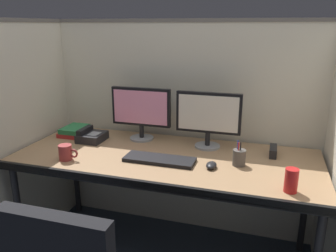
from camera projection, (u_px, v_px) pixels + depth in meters
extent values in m
cube|color=beige|center=(184.00, 130.00, 2.55)|extent=(2.20, 0.05, 1.55)
cube|color=#605B56|center=(185.00, 20.00, 2.33)|extent=(2.21, 0.06, 0.02)
cube|color=beige|center=(23.00, 140.00, 2.33)|extent=(0.05, 1.40, 1.55)
cube|color=#605B56|center=(7.00, 20.00, 2.11)|extent=(0.06, 1.41, 0.02)
cube|color=#997551|center=(166.00, 158.00, 2.16)|extent=(1.90, 0.80, 0.04)
cube|color=black|center=(144.00, 185.00, 1.80)|extent=(1.90, 0.02, 0.05)
cylinder|color=black|center=(19.00, 215.00, 2.20)|extent=(0.04, 0.04, 0.70)
cylinder|color=black|center=(76.00, 173.00, 2.83)|extent=(0.04, 0.04, 0.70)
cylinder|color=black|center=(305.00, 205.00, 2.32)|extent=(0.04, 0.04, 0.70)
cylinder|color=gray|center=(142.00, 138.00, 2.46)|extent=(0.17, 0.17, 0.01)
cylinder|color=black|center=(142.00, 131.00, 2.45)|extent=(0.03, 0.03, 0.09)
cube|color=black|center=(141.00, 107.00, 2.39)|extent=(0.43, 0.03, 0.27)
cube|color=pink|center=(140.00, 107.00, 2.38)|extent=(0.39, 0.01, 0.23)
cylinder|color=gray|center=(207.00, 146.00, 2.30)|extent=(0.17, 0.17, 0.01)
cylinder|color=black|center=(208.00, 139.00, 2.28)|extent=(0.03, 0.03, 0.09)
cube|color=black|center=(208.00, 113.00, 2.23)|extent=(0.43, 0.03, 0.27)
cube|color=silver|center=(208.00, 113.00, 2.22)|extent=(0.39, 0.01, 0.23)
cube|color=black|center=(159.00, 159.00, 2.06)|extent=(0.43, 0.15, 0.02)
ellipsoid|color=black|center=(211.00, 165.00, 1.96)|extent=(0.06, 0.10, 0.03)
cylinder|color=#59595B|center=(212.00, 162.00, 1.97)|extent=(0.01, 0.01, 0.01)
cube|color=black|center=(273.00, 151.00, 2.15)|extent=(0.04, 0.15, 0.06)
cube|color=#B22626|center=(73.00, 133.00, 2.55)|extent=(0.15, 0.21, 0.03)
cube|color=#26723F|center=(75.00, 129.00, 2.53)|extent=(0.15, 0.21, 0.03)
cylinder|color=#993333|center=(65.00, 152.00, 2.07)|extent=(0.08, 0.08, 0.09)
torus|color=#993333|center=(74.00, 153.00, 2.06)|extent=(0.06, 0.01, 0.06)
cube|color=black|center=(92.00, 137.00, 2.42)|extent=(0.17, 0.19, 0.06)
cube|color=black|center=(85.00, 130.00, 2.42)|extent=(0.04, 0.17, 0.03)
cube|color=gray|center=(94.00, 134.00, 2.39)|extent=(0.07, 0.09, 0.00)
cylinder|color=#4C4742|center=(239.00, 158.00, 1.99)|extent=(0.08, 0.08, 0.09)
cylinder|color=red|center=(238.00, 153.00, 1.98)|extent=(0.01, 0.01, 0.13)
cylinder|color=#263FB2|center=(237.00, 152.00, 2.00)|extent=(0.01, 0.01, 0.14)
cylinder|color=black|center=(240.00, 153.00, 1.99)|extent=(0.01, 0.01, 0.13)
cylinder|color=red|center=(291.00, 180.00, 1.67)|extent=(0.07, 0.07, 0.12)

